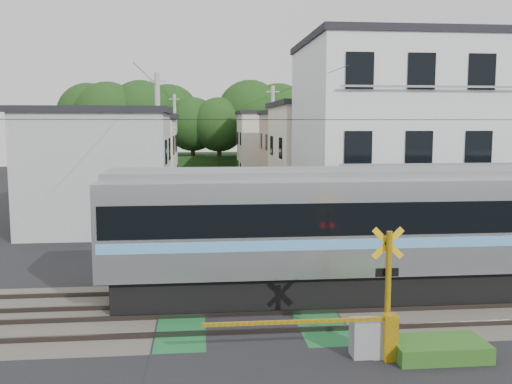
{
  "coord_description": "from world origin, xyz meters",
  "views": [
    {
      "loc": [
        -1.38,
        -16.19,
        5.47
      ],
      "look_at": [
        0.76,
        5.0,
        2.92
      ],
      "focal_mm": 40.0,
      "sensor_mm": 36.0,
      "label": 1
    }
  ],
  "objects": [
    {
      "name": "crossing_signal_far",
      "position": [
        -2.59,
        3.65,
        0.71
      ],
      "size": [
        4.74,
        0.65,
        3.09
      ],
      "color": "yellow",
      "rests_on": "ground"
    },
    {
      "name": "ground",
      "position": [
        0.0,
        0.0,
        0.0
      ],
      "size": [
        120.0,
        120.0,
        0.0
      ],
      "primitive_type": "plane",
      "color": "black"
    },
    {
      "name": "utility_poles",
      "position": [
        -1.05,
        23.01,
        4.08
      ],
      "size": [
        7.9,
        42.0,
        8.0
      ],
      "color": "#A5A5A0",
      "rests_on": "ground"
    },
    {
      "name": "track_bed",
      "position": [
        0.0,
        0.0,
        0.04
      ],
      "size": [
        120.0,
        120.0,
        0.14
      ],
      "color": "#47423A",
      "rests_on": "ground"
    },
    {
      "name": "catenary",
      "position": [
        6.0,
        0.03,
        3.7
      ],
      "size": [
        60.0,
        5.04,
        7.0
      ],
      "color": "#2D2D33",
      "rests_on": "ground"
    },
    {
      "name": "apartment_block",
      "position": [
        8.5,
        9.49,
        4.66
      ],
      "size": [
        10.2,
        8.36,
        9.3
      ],
      "color": "silver",
      "rests_on": "ground"
    },
    {
      "name": "pedestrian",
      "position": [
        -0.2,
        27.43,
        0.93
      ],
      "size": [
        0.8,
        0.69,
        1.87
      ],
      "primitive_type": "imported",
      "rotation": [
        0.0,
        0.0,
        2.72
      ],
      "color": "#212529",
      "rests_on": "ground"
    },
    {
      "name": "houses_row",
      "position": [
        0.25,
        25.92,
        3.24
      ],
      "size": [
        22.07,
        31.35,
        6.8
      ],
      "color": "#AEB1B3",
      "rests_on": "ground"
    },
    {
      "name": "crossing_signal_near",
      "position": [
        2.59,
        -3.65,
        0.71
      ],
      "size": [
        4.74,
        0.65,
        3.09
      ],
      "color": "yellow",
      "rests_on": "ground"
    },
    {
      "name": "tree_hill",
      "position": [
        -0.48,
        47.68,
        5.18
      ],
      "size": [
        40.0,
        12.69,
        10.24
      ],
      "color": "#1C3D14",
      "rests_on": "ground"
    },
    {
      "name": "weed_patches",
      "position": [
        1.76,
        -0.09,
        0.18
      ],
      "size": [
        10.25,
        8.8,
        0.4
      ],
      "color": "#2D5E1E",
      "rests_on": "ground"
    }
  ]
}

